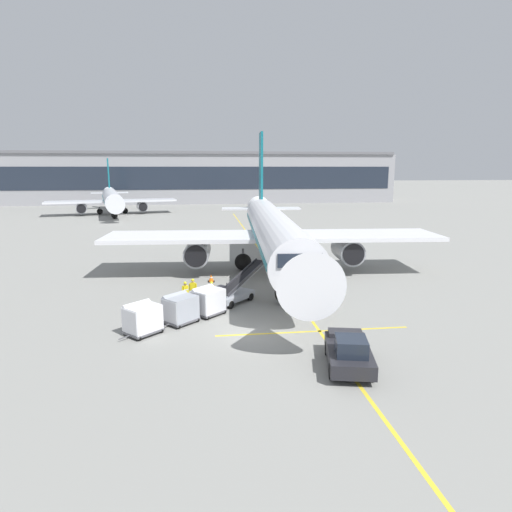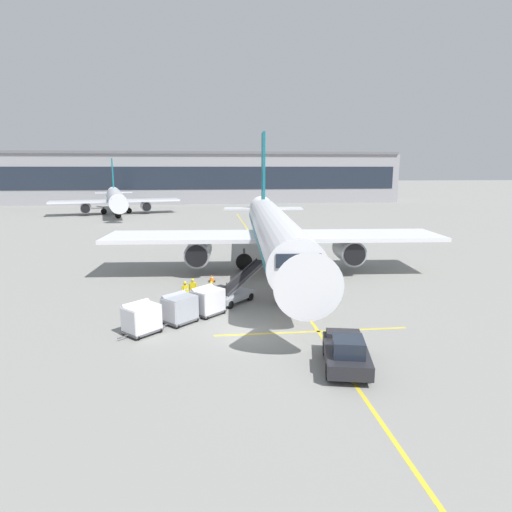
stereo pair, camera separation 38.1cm
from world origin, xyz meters
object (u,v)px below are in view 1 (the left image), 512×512
Objects in this scene: belt_loader at (235,291)px; ground_crew_by_carts at (212,291)px; ground_crew_by_loader at (185,291)px; distant_airplane at (112,199)px; parked_airplane at (273,232)px; ground_crew_wingwalker at (193,288)px; baggage_cart_third at (142,318)px; safety_cone_engine_keepout at (211,278)px; ground_crew_marshaller at (206,296)px; baggage_cart_second at (180,308)px; baggage_cart_lead at (208,301)px; pushback_tug at (349,352)px.

ground_crew_by_carts is (-1.74, -0.51, 0.17)m from belt_loader.
distant_airplane reaches higher than ground_crew_by_loader.
ground_crew_wingwalker is at bearing -130.77° from parked_airplane.
belt_loader reaches higher than baggage_cart_third.
safety_cone_engine_keepout is at bearing 88.93° from ground_crew_by_carts.
baggage_cart_third reaches higher than ground_crew_by_carts.
belt_loader is at bearing 36.24° from ground_crew_marshaller.
ground_crew_by_carts is (2.12, 3.64, -0.00)m from baggage_cart_second.
baggage_cart_second is 4.68m from ground_crew_wingwalker.
safety_cone_engine_keepout is (2.02, 6.36, -0.68)m from ground_crew_by_loader.
distant_airplane is (-14.93, 71.14, 2.25)m from baggage_cart_third.
baggage_cart_second reaches higher than ground_crew_marshaller.
baggage_cart_third is at bearing -113.45° from ground_crew_by_loader.
baggage_cart_third is 1.46× the size of ground_crew_wingwalker.
ground_crew_wingwalker is (0.54, 0.75, 0.00)m from ground_crew_by_loader.
baggage_cart_second is at bearing 37.15° from baggage_cart_third.
ground_crew_by_carts and ground_crew_marshaller have the same top height.
ground_crew_by_carts is 6.62m from safety_cone_engine_keepout.
ground_crew_by_carts is (4.29, 5.28, -0.00)m from baggage_cart_third.
belt_loader reaches higher than ground_crew_by_carts.
baggage_cart_lead and baggage_cart_third have the same top height.
ground_crew_by_loader is at bearing 86.75° from baggage_cart_second.
belt_loader is at bearing -115.47° from parked_airplane.
baggage_cart_lead reaches higher than pushback_tug.
belt_loader is at bearing -72.22° from distant_airplane.
safety_cone_engine_keepout is at bearing 87.17° from baggage_cart_lead.
baggage_cart_lead is 2.24m from ground_crew_by_carts.
parked_airplane is 10.51m from belt_loader.
pushback_tug is at bearing -67.92° from belt_loader.
baggage_cart_third is at bearing -132.61° from ground_crew_marshaller.
pushback_tug is 2.72× the size of ground_crew_by_carts.
belt_loader is at bearing 4.59° from ground_crew_by_loader.
ground_crew_by_carts is at bearing -35.66° from ground_crew_wingwalker.
ground_crew_marshaller is at bearing -143.76° from belt_loader.
safety_cone_engine_keepout is at bearing 75.17° from ground_crew_wingwalker.
parked_airplane reaches higher than safety_cone_engine_keepout.
baggage_cart_third is at bearing -129.06° from ground_crew_by_carts.
belt_loader is 3.66m from ground_crew_by_loader.
baggage_cart_lead is 1.00× the size of baggage_cart_second.
ground_crew_marshaller is at bearing 94.07° from baggage_cart_lead.
ground_crew_by_loader is 2.65× the size of safety_cone_engine_keepout.
baggage_cart_second is 10.49m from safety_cone_engine_keepout.
distant_airplane is at bearing 104.78° from ground_crew_by_loader.
belt_loader is 3.14m from ground_crew_wingwalker.
distant_airplane reaches higher than baggage_cart_second.
ground_crew_marshaller and ground_crew_wingwalker have the same top height.
ground_crew_by_loader is at bearing 123.08° from baggage_cart_lead.
baggage_cart_lead is 3.36m from ground_crew_wingwalker.
ground_crew_by_loader is 1.91m from ground_crew_by_carts.
baggage_cart_second reaches higher than pushback_tug.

